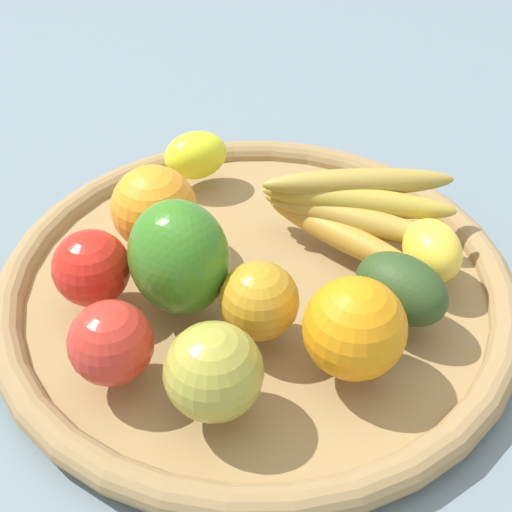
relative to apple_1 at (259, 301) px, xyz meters
name	(u,v)px	position (x,y,z in m)	size (l,w,h in m)	color
ground_plane	(256,300)	(0.07, 0.01, -0.07)	(2.40, 2.40, 0.00)	slate
basket	(256,288)	(0.07, 0.01, -0.05)	(0.47, 0.47, 0.03)	#9A7B4A
apple_1	(259,301)	(0.00, 0.00, 0.00)	(0.06, 0.06, 0.06)	#BF8A20
banana_bunch	(354,210)	(0.13, -0.08, 0.00)	(0.13, 0.18, 0.06)	#BC892F
orange_1	(154,208)	(0.11, 0.10, 0.01)	(0.08, 0.08, 0.08)	orange
apple_0	(91,268)	(0.03, 0.14, 0.00)	(0.07, 0.07, 0.07)	red
orange_0	(355,328)	(-0.03, -0.07, 0.01)	(0.08, 0.08, 0.08)	orange
bell_pepper	(179,257)	(0.03, 0.07, 0.02)	(0.09, 0.08, 0.10)	#37781F
lemon_1	(196,155)	(0.22, 0.08, -0.01)	(0.07, 0.05, 0.05)	yellow
apple_3	(111,343)	(-0.05, 0.11, 0.00)	(0.07, 0.07, 0.07)	red
apple_2	(213,372)	(-0.08, 0.03, 0.00)	(0.07, 0.07, 0.07)	#A59D38
avocado	(401,289)	(0.03, -0.11, 0.00)	(0.08, 0.06, 0.06)	#2D461D
lemon_0	(432,250)	(0.08, -0.15, -0.01)	(0.07, 0.05, 0.05)	yellow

